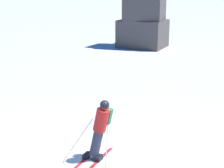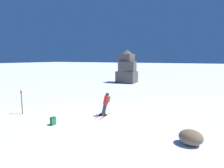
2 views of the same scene
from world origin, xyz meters
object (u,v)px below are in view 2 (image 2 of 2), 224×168
(spare_backpack, at_px, (53,121))
(trail_marker, at_px, (22,101))
(exposed_boulder_0, at_px, (191,137))
(skier, at_px, (106,103))
(rock_pillar, at_px, (127,69))

(spare_backpack, xyz_separation_m, trail_marker, (-3.58, 0.57, 0.74))
(exposed_boulder_0, relative_size, trail_marker, 0.61)
(skier, height_order, trail_marker, trail_marker)
(skier, bearing_deg, trail_marker, -158.32)
(skier, height_order, rock_pillar, rock_pillar)
(exposed_boulder_0, xyz_separation_m, trail_marker, (-11.25, -0.51, 0.63))
(trail_marker, bearing_deg, exposed_boulder_0, 2.61)
(skier, relative_size, exposed_boulder_0, 1.58)
(skier, relative_size, rock_pillar, 0.32)
(rock_pillar, bearing_deg, skier, -73.13)
(exposed_boulder_0, bearing_deg, rock_pillar, 119.82)
(rock_pillar, height_order, exposed_boulder_0, rock_pillar)
(skier, bearing_deg, spare_backpack, -126.39)
(skier, distance_m, rock_pillar, 17.57)
(skier, xyz_separation_m, exposed_boulder_0, (5.58, -1.85, -0.59))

